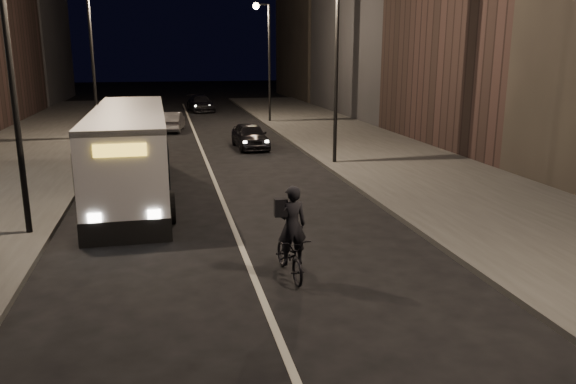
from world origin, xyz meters
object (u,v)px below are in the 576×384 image
streetlight_right_far (265,47)px  car_near (250,136)px  car_far (201,103)px  streetlight_right_mid (331,43)px  streetlight_left_far (96,45)px  car_mid (172,122)px  cyclist_on_bicycle (290,247)px  city_bus (131,148)px  streetlight_left_near (18,37)px

streetlight_right_far → car_near: size_ratio=2.06×
car_far → streetlight_right_mid: bearing=-87.5°
streetlight_right_far → car_near: (-2.77, -10.57, -4.69)m
streetlight_right_far → streetlight_left_far: 12.24m
streetlight_right_far → car_mid: bearing=-156.5°
cyclist_on_bicycle → car_far: 37.63m
car_near → car_far: car_far is taller
city_bus → cyclist_on_bicycle: bearing=-66.9°
car_near → streetlight_right_mid: bearing=-65.6°
streetlight_left_near → streetlight_left_far: same height
streetlight_right_mid → streetlight_left_far: size_ratio=1.00×
streetlight_right_mid → city_bus: size_ratio=0.71×
streetlight_right_far → car_near: 11.89m
car_mid → city_bus: bearing=92.1°
cyclist_on_bicycle → car_mid: cyclist_on_bicycle is taller
streetlight_right_mid → streetlight_left_far: same height
cyclist_on_bicycle → car_near: 17.76m
city_bus → car_near: bearing=57.2°
streetlight_left_near → car_far: size_ratio=1.74×
streetlight_left_far → car_mid: streetlight_left_far is taller
city_bus → streetlight_left_near: bearing=-118.1°
streetlight_right_mid → car_near: (-2.77, 5.43, -4.69)m
car_near → streetlight_left_near: bearing=-123.0°
city_bus → car_mid: bearing=83.6°
streetlight_right_mid → car_far: size_ratio=1.74×
cyclist_on_bicycle → car_near: bearing=80.2°
car_far → car_near: bearing=-92.9°
streetlight_left_near → cyclist_on_bicycle: size_ratio=3.74×
streetlight_left_far → cyclist_on_bicycle: size_ratio=3.74×
car_near → city_bus: bearing=-124.5°
streetlight_right_mid → streetlight_left_far: bearing=136.8°
city_bus → streetlight_right_far: bearing=66.0°
city_bus → car_far: bearing=80.7°
streetlight_right_far → car_mid: size_ratio=2.13×
streetlight_left_far → cyclist_on_bicycle: 23.55m
cyclist_on_bicycle → car_mid: 25.42m
streetlight_right_mid → streetlight_left_near: same height
cyclist_on_bicycle → car_far: bearing=85.1°
streetlight_left_near → car_mid: streetlight_left_near is taller
car_far → city_bus: bearing=-105.1°
city_bus → car_near: city_bus is taller
cyclist_on_bicycle → streetlight_right_mid: bearing=65.6°
streetlight_right_mid → car_mid: size_ratio=2.13×
city_bus → car_mid: (1.64, 16.62, -1.04)m
streetlight_right_mid → cyclist_on_bicycle: 13.85m
car_far → car_mid: bearing=-108.8°
streetlight_left_far → city_bus: streetlight_left_far is taller
streetlight_right_mid → streetlight_left_near: size_ratio=1.00×
streetlight_right_mid → cyclist_on_bicycle: streetlight_right_mid is taller
streetlight_left_near → streetlight_right_far: bearing=66.0°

